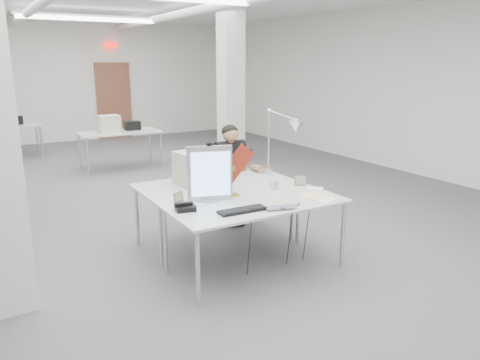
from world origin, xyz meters
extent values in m
cube|color=#525254|center=(0.00, 0.00, -0.01)|extent=(10.00, 14.00, 0.02)
cube|color=white|center=(0.00, 7.01, 1.60)|extent=(10.00, 0.02, 3.20)
cube|color=white|center=(5.01, 0.00, 1.60)|extent=(0.02, 14.00, 3.20)
cube|color=white|center=(2.50, 2.50, 1.60)|extent=(0.45, 0.45, 3.20)
cube|color=brown|center=(1.20, 6.94, 1.05)|extent=(0.95, 0.08, 2.10)
cube|color=red|center=(1.20, 6.90, 2.55)|extent=(0.32, 0.06, 0.16)
cylinder|color=silver|center=(1.40, 0.00, 3.02)|extent=(0.16, 13.60, 0.16)
cube|color=white|center=(0.00, 4.00, 2.98)|extent=(2.80, 0.14, 0.08)
cube|color=silver|center=(0.00, -2.50, 0.74)|extent=(1.80, 0.90, 0.02)
cube|color=silver|center=(0.00, -1.60, 0.74)|extent=(1.80, 0.90, 0.02)
cube|color=silver|center=(0.20, 3.00, 0.74)|extent=(1.60, 0.80, 0.02)
cube|color=silver|center=(-1.80, 5.20, 0.74)|extent=(1.60, 0.80, 0.02)
cube|color=#A8A8AC|center=(-0.38, -2.22, 1.04)|extent=(0.45, 0.18, 0.57)
cube|color=maroon|center=(-0.10, -2.26, 1.10)|extent=(0.42, 0.10, 0.46)
cube|color=black|center=(-0.27, -2.70, 0.77)|extent=(0.48, 0.17, 0.02)
imported|color=#A7A7AB|center=(0.07, -2.86, 0.77)|extent=(0.35, 0.27, 0.02)
ellipsoid|color=#A5A5A9|center=(0.29, -2.79, 0.77)|extent=(0.11, 0.09, 0.04)
cube|color=black|center=(-0.73, -2.39, 0.78)|extent=(0.22, 0.20, 0.05)
cube|color=#976741|center=(-0.67, -2.10, 0.81)|extent=(0.13, 0.08, 0.10)
cube|color=#9C8443|center=(0.79, -2.20, 0.81)|extent=(0.15, 0.07, 0.11)
cylinder|color=silver|center=(0.44, -2.19, 0.81)|extent=(0.11, 0.07, 0.10)
cube|color=white|center=(0.65, -2.72, 0.76)|extent=(0.28, 0.36, 0.01)
cube|color=#E0C786|center=(0.64, -2.64, 0.76)|extent=(0.25, 0.31, 0.01)
cube|color=white|center=(0.85, -2.40, 0.76)|extent=(0.22, 0.21, 0.01)
cube|color=#BFB29E|center=(-0.23, -1.55, 0.95)|extent=(0.45, 0.43, 0.38)
camera|label=1|loc=(-2.42, -6.34, 2.14)|focal=35.00mm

